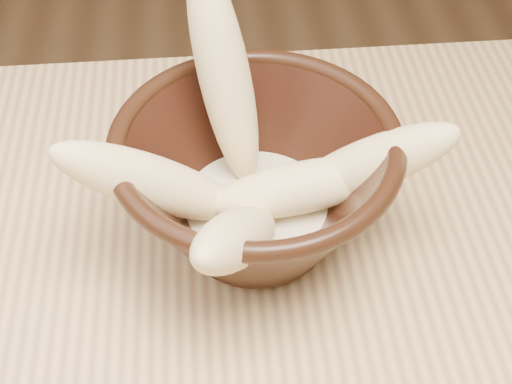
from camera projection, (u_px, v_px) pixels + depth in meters
bowl at (256, 183)px, 0.54m from camera, size 0.21×0.21×0.12m
milk_puddle at (256, 208)px, 0.56m from camera, size 0.12×0.12×0.02m
banana_upright at (224, 75)px, 0.53m from camera, size 0.08×0.11×0.18m
banana_left at (152, 183)px, 0.50m from camera, size 0.15×0.07×0.13m
banana_right at (369, 165)px, 0.53m from camera, size 0.14×0.07×0.12m
banana_across at (301, 188)px, 0.53m from camera, size 0.15×0.06×0.05m
banana_front at (237, 238)px, 0.48m from camera, size 0.09×0.14×0.12m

